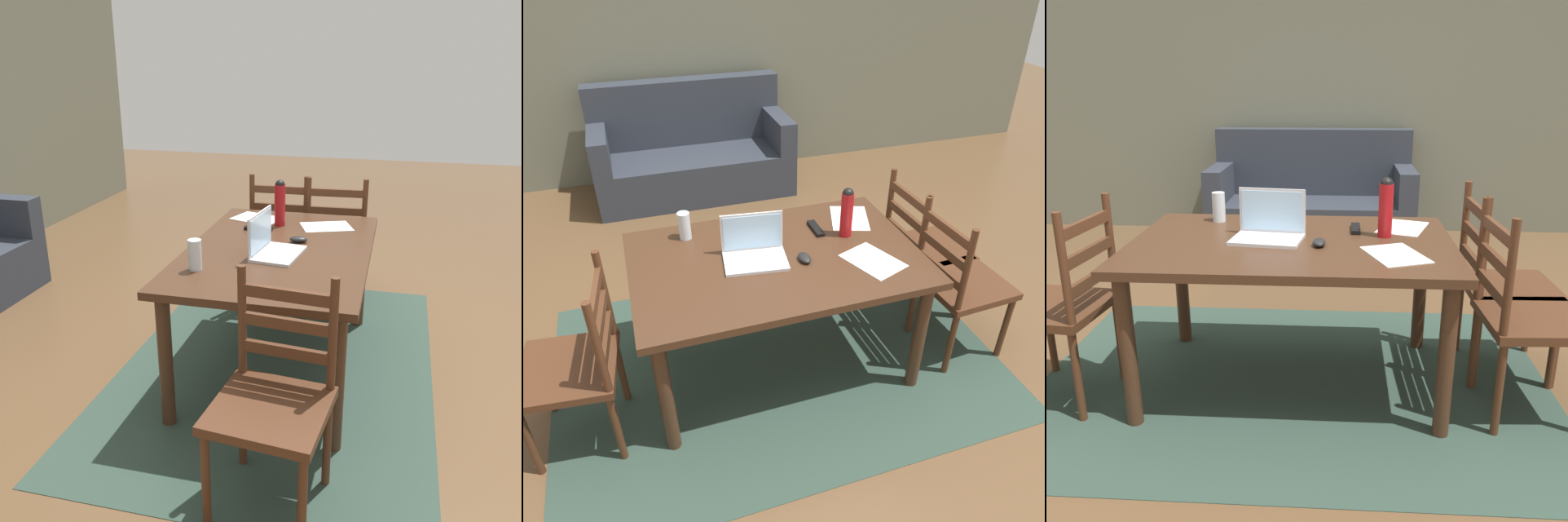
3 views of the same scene
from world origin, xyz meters
TOP-DOWN VIEW (x-y plane):
  - ground_plane at (0.00, 0.00)m, footprint 14.00×14.00m
  - area_rug at (0.00, 0.00)m, footprint 2.52×1.76m
  - wall_back at (0.00, 3.01)m, footprint 8.00×0.12m
  - dining_table at (0.00, 0.00)m, footprint 1.49×0.98m
  - chair_left_near at (-1.03, -0.20)m, footprint 0.48×0.48m
  - chair_right_near at (1.03, -0.20)m, footprint 0.46×0.46m
  - chair_right_far at (1.03, 0.20)m, footprint 0.45×0.45m
  - couch at (-0.05, 2.54)m, footprint 1.80×0.80m
  - laptop at (-0.11, 0.03)m, footprint 0.35×0.26m
  - water_bottle at (0.43, 0.09)m, footprint 0.07×0.07m
  - drinking_glass at (-0.41, 0.33)m, footprint 0.07×0.07m
  - computer_mouse at (0.13, -0.08)m, footprint 0.06×0.10m
  - tv_remote at (0.30, 0.19)m, footprint 0.04×0.17m
  - paper_stack_left at (0.46, -0.20)m, footprint 0.30×0.35m
  - paper_stack_right at (0.53, 0.26)m, footprint 0.29×0.35m

SIDE VIEW (x-z plane):
  - ground_plane at x=0.00m, z-range 0.00..0.00m
  - area_rug at x=0.00m, z-range 0.00..0.01m
  - couch at x=-0.05m, z-range -0.14..0.86m
  - chair_left_near at x=-1.03m, z-range -0.01..0.94m
  - chair_right_near at x=1.03m, z-range -0.01..0.94m
  - chair_right_far at x=1.03m, z-range -0.01..0.94m
  - dining_table at x=0.00m, z-range 0.28..1.01m
  - paper_stack_left at x=0.46m, z-range 0.73..0.74m
  - paper_stack_right at x=0.53m, z-range 0.73..0.74m
  - tv_remote at x=0.30m, z-range 0.73..0.75m
  - computer_mouse at x=0.13m, z-range 0.73..0.77m
  - laptop at x=-0.11m, z-range 0.68..0.90m
  - drinking_glass at x=-0.41m, z-range 0.73..0.89m
  - water_bottle at x=0.43m, z-range 0.74..1.02m
  - wall_back at x=0.00m, z-range 0.00..2.70m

